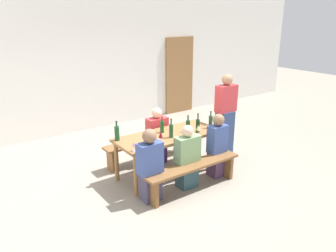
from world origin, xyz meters
TOP-DOWN VIEW (x-y plane):
  - ground_plane at (0.00, 0.00)m, footprint 24.00×24.00m
  - back_wall at (0.00, 3.15)m, footprint 14.00×0.20m
  - wooden_door at (2.56, 3.01)m, footprint 0.90×0.06m
  - tasting_table at (0.00, 0.00)m, footprint 1.83×0.76m
  - bench_near at (0.00, -0.68)m, footprint 1.73×0.30m
  - bench_far at (0.00, 0.68)m, footprint 1.73×0.30m
  - wine_bottle_0 at (0.36, -0.09)m, footprint 0.07×0.07m
  - wine_bottle_1 at (0.48, -0.21)m, footprint 0.07×0.07m
  - wine_bottle_2 at (-0.04, -0.15)m, footprint 0.07×0.07m
  - wine_bottle_3 at (0.82, -0.16)m, footprint 0.07×0.07m
  - wine_bottle_4 at (-0.03, 0.14)m, footprint 0.07×0.07m
  - wine_bottle_5 at (-0.83, 0.25)m, footprint 0.08×0.08m
  - wine_glass_0 at (0.40, -0.32)m, footprint 0.08×0.08m
  - wine_glass_1 at (-0.32, -0.24)m, footprint 0.07×0.07m
  - wine_glass_2 at (-0.83, -0.29)m, footprint 0.07×0.07m
  - seated_guest_near_0 at (-0.71, -0.53)m, footprint 0.37×0.24m
  - seated_guest_near_1 at (0.00, -0.53)m, footprint 0.41×0.24m
  - seated_guest_near_2 at (0.65, -0.53)m, footprint 0.32×0.24m
  - seated_guest_far_0 at (0.13, 0.53)m, footprint 0.40×0.24m
  - standing_host at (1.35, -0.00)m, footprint 0.41×0.24m

SIDE VIEW (x-z plane):
  - ground_plane at x=0.00m, z-range 0.00..0.00m
  - bench_near at x=0.00m, z-range 0.12..0.57m
  - bench_far at x=0.00m, z-range 0.12..0.57m
  - seated_guest_near_1 at x=0.00m, z-range -0.04..1.02m
  - seated_guest_far_0 at x=0.13m, z-range -0.03..1.04m
  - seated_guest_near_2 at x=0.65m, z-range -0.02..1.11m
  - seated_guest_near_0 at x=-0.71m, z-range -0.02..1.12m
  - tasting_table at x=0.00m, z-range 0.29..1.04m
  - standing_host at x=1.35m, z-range -0.03..1.61m
  - wine_glass_2 at x=-0.83m, z-range 0.78..0.93m
  - wine_bottle_4 at x=-0.03m, z-range 0.72..1.00m
  - wine_bottle_0 at x=0.36m, z-range 0.71..1.01m
  - wine_bottle_3 at x=0.82m, z-range 0.71..1.02m
  - wine_bottle_2 at x=-0.04m, z-range 0.71..1.03m
  - wine_bottle_1 at x=0.48m, z-range 0.70..1.04m
  - wine_bottle_5 at x=-0.83m, z-range 0.71..1.04m
  - wine_glass_0 at x=0.40m, z-range 0.79..0.96m
  - wine_glass_1 at x=-0.32m, z-range 0.79..0.98m
  - wooden_door at x=2.56m, z-range 0.00..2.10m
  - back_wall at x=0.00m, z-range 0.00..3.20m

